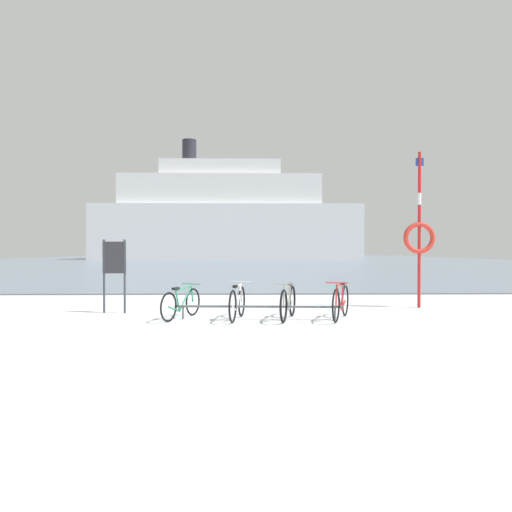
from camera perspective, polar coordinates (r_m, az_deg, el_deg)
ground at (r=59.64m, az=-1.76°, el=-0.71°), size 80.00×132.00×0.08m
bike_rack at (r=10.06m, az=0.31°, el=-6.24°), size 3.61×0.25×0.31m
bicycle_0 at (r=10.34m, az=-9.06°, el=-5.68°), size 0.72×1.53×0.74m
bicycle_1 at (r=10.08m, az=-2.28°, el=-5.69°), size 0.47×1.61×0.80m
bicycle_2 at (r=10.12m, az=3.93°, el=-5.66°), size 0.59×1.67×0.80m
bicycle_3 at (r=10.28m, az=10.27°, el=-5.51°), size 0.73×1.64×0.82m
info_sign at (r=11.54m, az=-16.85°, el=-0.93°), size 0.55×0.09×1.74m
rescue_post at (r=12.77m, az=19.24°, el=2.48°), size 0.82×0.13×4.00m
ferry_ship at (r=76.09m, az=-3.70°, el=4.49°), size 41.27×12.63×19.19m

